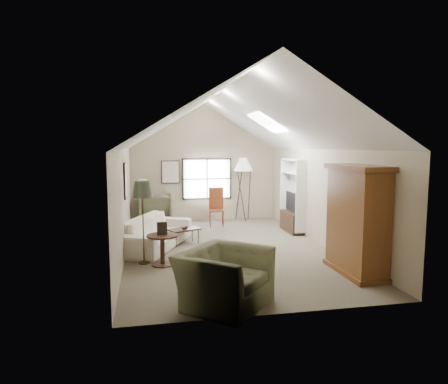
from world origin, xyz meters
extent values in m
cube|color=brown|center=(0.00, 0.00, 0.00)|extent=(5.00, 8.00, 0.01)
cube|color=tan|center=(0.00, 4.00, 1.25)|extent=(5.00, 0.01, 2.50)
cube|color=tan|center=(0.00, -4.00, 1.25)|extent=(5.00, 0.01, 2.50)
cube|color=tan|center=(-2.50, 0.00, 1.25)|extent=(0.01, 8.00, 2.50)
cube|color=tan|center=(2.50, 0.00, 1.25)|extent=(0.01, 8.00, 2.50)
cube|color=black|center=(0.10, 3.96, 1.45)|extent=(1.72, 0.08, 1.42)
cube|color=black|center=(-2.47, 0.30, 1.75)|extent=(0.68, 0.04, 0.88)
cube|color=black|center=(-1.15, 3.97, 1.70)|extent=(0.62, 0.04, 0.78)
cube|color=brown|center=(2.18, -2.40, 1.10)|extent=(0.60, 1.50, 2.20)
cube|color=white|center=(2.34, 1.60, 1.15)|extent=(0.32, 1.30, 2.10)
cube|color=#382316|center=(2.32, 1.60, 0.30)|extent=(0.34, 1.18, 0.60)
cube|color=black|center=(2.32, 1.60, 0.92)|extent=(0.05, 0.90, 0.55)
imported|color=white|center=(-1.76, 0.52, 0.39)|extent=(2.08, 2.88, 0.78)
imported|color=#5A5D41|center=(-0.76, -3.49, 0.45)|extent=(1.84, 1.85, 0.91)
imported|color=#585E42|center=(-1.68, 3.70, 0.50)|extent=(1.11, 1.14, 0.99)
cube|color=#331D14|center=(-1.01, 0.70, 0.21)|extent=(0.92, 0.75, 0.41)
imported|color=#3D2519|center=(-1.01, 0.70, 0.44)|extent=(0.26, 0.26, 0.05)
cylinder|color=#372016|center=(-1.66, -1.08, 0.34)|extent=(0.89, 0.89, 0.67)
cube|color=brown|center=(0.25, 2.91, 0.62)|extent=(0.54, 0.54, 1.23)
camera|label=1|loc=(-1.98, -9.64, 2.59)|focal=32.00mm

